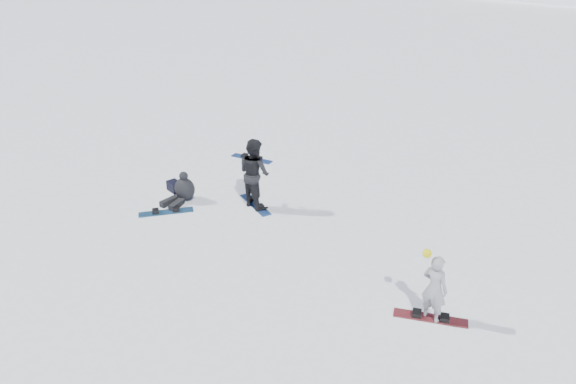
{
  "coord_description": "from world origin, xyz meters",
  "views": [
    {
      "loc": [
        5.94,
        -9.62,
        7.44
      ],
      "look_at": [
        -2.07,
        0.42,
        1.1
      ],
      "focal_mm": 35.0,
      "sensor_mm": 36.0,
      "label": 1
    }
  ],
  "objects_px": {
    "snowboarder_woman": "(434,288)",
    "snowboarder_man": "(254,173)",
    "seated_rider": "(183,190)",
    "gear_bag": "(174,186)",
    "snowboard_loose_c": "(252,159)",
    "snowboard_loose_a": "(166,212)"
  },
  "relations": [
    {
      "from": "snowboarder_man",
      "to": "seated_rider",
      "type": "xyz_separation_m",
      "value": [
        -1.81,
        -1.08,
        -0.66
      ]
    },
    {
      "from": "seated_rider",
      "to": "snowboard_loose_c",
      "type": "relative_size",
      "value": 0.73
    },
    {
      "from": "snowboarder_man",
      "to": "seated_rider",
      "type": "bearing_deg",
      "value": 41.2
    },
    {
      "from": "seated_rider",
      "to": "snowboarder_woman",
      "type": "bearing_deg",
      "value": -11.11
    },
    {
      "from": "snowboarder_woman",
      "to": "snowboarder_man",
      "type": "height_order",
      "value": "snowboarder_man"
    },
    {
      "from": "snowboarder_woman",
      "to": "snowboard_loose_a",
      "type": "xyz_separation_m",
      "value": [
        -7.81,
        -0.36,
        -0.76
      ]
    },
    {
      "from": "snowboarder_woman",
      "to": "snowboarder_man",
      "type": "xyz_separation_m",
      "value": [
        -6.17,
        1.53,
        0.24
      ]
    },
    {
      "from": "snowboarder_woman",
      "to": "gear_bag",
      "type": "relative_size",
      "value": 3.67
    },
    {
      "from": "snowboarder_woman",
      "to": "snowboard_loose_a",
      "type": "height_order",
      "value": "snowboarder_woman"
    },
    {
      "from": "snowboard_loose_c",
      "to": "snowboarder_woman",
      "type": "bearing_deg",
      "value": -35.26
    },
    {
      "from": "snowboarder_man",
      "to": "seated_rider",
      "type": "distance_m",
      "value": 2.21
    },
    {
      "from": "snowboarder_man",
      "to": "snowboard_loose_a",
      "type": "xyz_separation_m",
      "value": [
        -1.65,
        -1.9,
        -0.99
      ]
    },
    {
      "from": "snowboarder_man",
      "to": "snowboard_loose_c",
      "type": "xyz_separation_m",
      "value": [
        -2.35,
        2.46,
        -0.99
      ]
    },
    {
      "from": "snowboarder_woman",
      "to": "seated_rider",
      "type": "xyz_separation_m",
      "value": [
        -7.98,
        0.46,
        -0.43
      ]
    },
    {
      "from": "snowboarder_man",
      "to": "gear_bag",
      "type": "relative_size",
      "value": 4.47
    },
    {
      "from": "snowboarder_man",
      "to": "gear_bag",
      "type": "bearing_deg",
      "value": 28.53
    },
    {
      "from": "snowboarder_man",
      "to": "seated_rider",
      "type": "height_order",
      "value": "snowboarder_man"
    },
    {
      "from": "snowboarder_woman",
      "to": "seated_rider",
      "type": "height_order",
      "value": "snowboarder_woman"
    },
    {
      "from": "snowboarder_woman",
      "to": "gear_bag",
      "type": "height_order",
      "value": "snowboarder_woman"
    },
    {
      "from": "snowboard_loose_c",
      "to": "gear_bag",
      "type": "bearing_deg",
      "value": -103.01
    },
    {
      "from": "snowboard_loose_a",
      "to": "snowboarder_man",
      "type": "bearing_deg",
      "value": -3.28
    },
    {
      "from": "gear_bag",
      "to": "snowboard_loose_c",
      "type": "distance_m",
      "value": 3.28
    }
  ]
}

